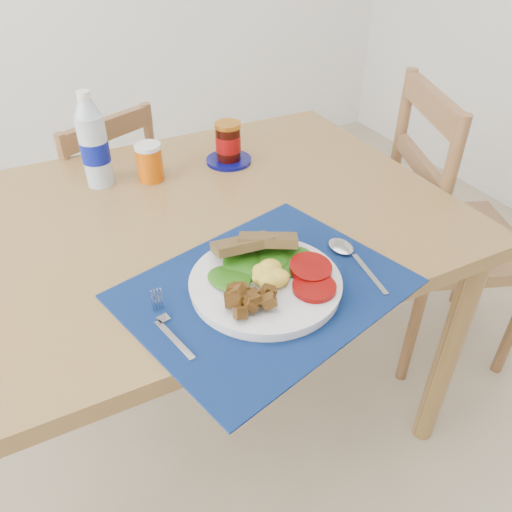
{
  "coord_description": "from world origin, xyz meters",
  "views": [
    {
      "loc": [
        -0.24,
        -0.78,
        1.38
      ],
      "look_at": [
        0.11,
        -0.09,
        0.8
      ],
      "focal_mm": 35.0,
      "sensor_mm": 36.0,
      "label": 1
    }
  ],
  "objects": [
    {
      "name": "water_bottle",
      "position": [
        -0.08,
        0.45,
        0.86
      ],
      "size": [
        0.07,
        0.07,
        0.25
      ],
      "color": "#ADBFCC",
      "rests_on": "table"
    },
    {
      "name": "breakfast_plate",
      "position": [
        0.1,
        -0.13,
        0.77
      ],
      "size": [
        0.29,
        0.29,
        0.07
      ],
      "rotation": [
        0.0,
        0.0,
        -0.25
      ],
      "color": "silver",
      "rests_on": "placemat"
    },
    {
      "name": "fork",
      "position": [
        -0.1,
        -0.15,
        0.76
      ],
      "size": [
        0.04,
        0.16,
        0.0
      ],
      "rotation": [
        0.0,
        0.0,
        0.22
      ],
      "color": "#B2B5BA",
      "rests_on": "placemat"
    },
    {
      "name": "juice_glass",
      "position": [
        0.05,
        0.41,
        0.8
      ],
      "size": [
        0.07,
        0.07,
        0.09
      ],
      "primitive_type": "cylinder",
      "color": "#CC5105",
      "rests_on": "table"
    },
    {
      "name": "table",
      "position": [
        0.0,
        0.2,
        0.67
      ],
      "size": [
        1.4,
        0.9,
        0.75
      ],
      "color": "brown",
      "rests_on": "ground"
    },
    {
      "name": "chair_end",
      "position": [
        0.89,
        0.15,
        0.58
      ],
      "size": [
        0.54,
        0.55,
        1.15
      ],
      "rotation": [
        0.0,
        0.0,
        1.19
      ],
      "color": "brown",
      "rests_on": "ground"
    },
    {
      "name": "ground",
      "position": [
        0.0,
        0.0,
        0.0
      ],
      "size": [
        4.0,
        4.0,
        0.0
      ],
      "primitive_type": "plane",
      "color": "gray",
      "rests_on": "ground"
    },
    {
      "name": "jam_on_saucer",
      "position": [
        0.27,
        0.41,
        0.8
      ],
      "size": [
        0.13,
        0.13,
        0.12
      ],
      "color": "#050756",
      "rests_on": "table"
    },
    {
      "name": "spoon",
      "position": [
        0.31,
        -0.12,
        0.76
      ],
      "size": [
        0.05,
        0.2,
        0.01
      ],
      "rotation": [
        0.0,
        0.0,
        -0.15
      ],
      "color": "#B2B5BA",
      "rests_on": "placemat"
    },
    {
      "name": "chair_far",
      "position": [
        -0.03,
        0.79,
        0.52
      ],
      "size": [
        0.48,
        0.48,
        1.0
      ],
      "rotation": [
        0.0,
        0.0,
        3.56
      ],
      "color": "brown",
      "rests_on": "ground"
    },
    {
      "name": "placemat",
      "position": [
        0.11,
        -0.13,
        0.75
      ],
      "size": [
        0.6,
        0.52,
        0.0
      ],
      "primitive_type": "cube",
      "rotation": [
        0.0,
        0.0,
        0.27
      ],
      "color": "black",
      "rests_on": "table"
    }
  ]
}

